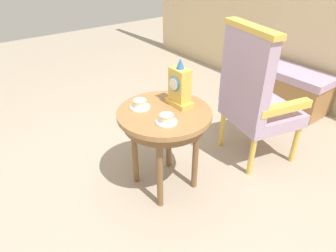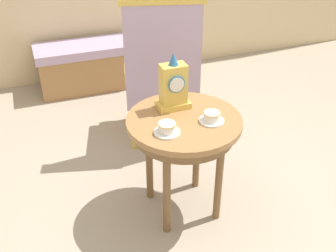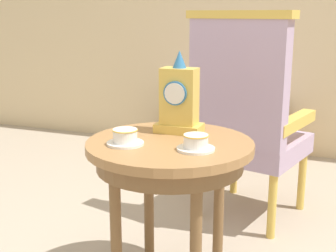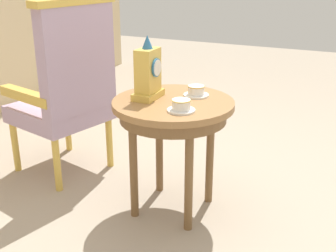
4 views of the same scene
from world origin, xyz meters
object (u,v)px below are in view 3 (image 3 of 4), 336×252
(side_table, at_px, (170,161))
(armchair, at_px, (246,116))
(window_bench, at_px, (225,129))
(mantel_clock, at_px, (179,100))
(teacup_left, at_px, (125,137))
(teacup_right, at_px, (196,143))

(side_table, height_order, armchair, armchair)
(armchair, distance_m, window_bench, 1.22)
(mantel_clock, bearing_deg, side_table, -85.01)
(window_bench, bearing_deg, side_table, -82.88)
(teacup_left, xyz_separation_m, teacup_right, (0.27, 0.03, -0.00))
(mantel_clock, relative_size, armchair, 0.29)
(teacup_left, bearing_deg, side_table, 36.99)
(mantel_clock, distance_m, window_bench, 1.84)
(side_table, relative_size, teacup_left, 4.63)
(teacup_left, distance_m, armchair, 0.93)
(side_table, height_order, teacup_left, teacup_left)
(teacup_right, height_order, window_bench, teacup_right)
(teacup_left, height_order, armchair, armchair)
(teacup_right, xyz_separation_m, window_bench, (-0.36, 1.96, -0.45))
(teacup_left, distance_m, window_bench, 2.04)
(mantel_clock, xyz_separation_m, window_bench, (-0.22, 1.74, -0.56))
(teacup_right, xyz_separation_m, mantel_clock, (-0.14, 0.22, 0.11))
(mantel_clock, bearing_deg, armchair, 76.80)
(side_table, xyz_separation_m, mantel_clock, (-0.01, 0.14, 0.22))
(armchair, relative_size, window_bench, 1.23)
(window_bench, bearing_deg, mantel_clock, -82.71)
(teacup_right, distance_m, mantel_clock, 0.28)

